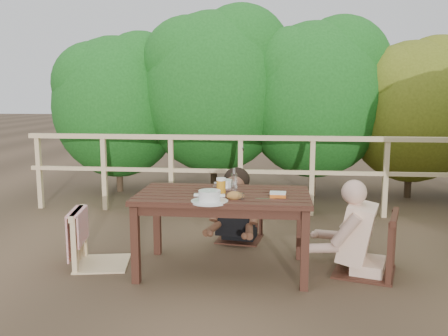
# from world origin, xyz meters

# --- Properties ---
(ground) EXTENTS (60.00, 60.00, 0.00)m
(ground) POSITION_xyz_m (0.00, 0.00, 0.00)
(ground) COLOR brown
(ground) RESTS_ON ground
(table) EXTENTS (1.47, 0.82, 0.68)m
(table) POSITION_xyz_m (0.00, 0.00, 0.34)
(table) COLOR #351B12
(table) RESTS_ON ground
(chair_left) EXTENTS (0.56, 0.56, 0.96)m
(chair_left) POSITION_xyz_m (-1.10, 0.02, 0.48)
(chair_left) COLOR #D8B887
(chair_left) RESTS_ON ground
(chair_far) EXTENTS (0.51, 0.51, 0.90)m
(chair_far) POSITION_xyz_m (0.07, 0.89, 0.45)
(chair_far) COLOR #351B12
(chair_far) RESTS_ON ground
(chair_right) EXTENTS (0.64, 0.64, 1.03)m
(chair_right) POSITION_xyz_m (1.22, 0.07, 0.51)
(chair_right) COLOR #351B12
(chair_right) RESTS_ON ground
(woman) EXTENTS (0.57, 0.66, 1.21)m
(woman) POSITION_xyz_m (0.07, 0.91, 0.60)
(woman) COLOR black
(woman) RESTS_ON ground
(diner_right) EXTENTS (0.78, 0.70, 1.33)m
(diner_right) POSITION_xyz_m (1.25, 0.07, 0.66)
(diner_right) COLOR beige
(diner_right) RESTS_ON ground
(railing) EXTENTS (5.60, 0.10, 1.01)m
(railing) POSITION_xyz_m (0.00, 2.00, 0.51)
(railing) COLOR #D8B887
(railing) RESTS_ON ground
(hedge_row) EXTENTS (6.60, 1.60, 3.80)m
(hedge_row) POSITION_xyz_m (0.40, 3.20, 1.90)
(hedge_row) COLOR #185318
(hedge_row) RESTS_ON ground
(soup_near) EXTENTS (0.30, 0.30, 0.10)m
(soup_near) POSITION_xyz_m (-0.08, -0.31, 0.73)
(soup_near) COLOR white
(soup_near) RESTS_ON table
(soup_far) EXTENTS (0.24, 0.24, 0.08)m
(soup_far) POSITION_xyz_m (-0.01, 0.26, 0.72)
(soup_far) COLOR white
(soup_far) RESTS_ON table
(bread_roll) EXTENTS (0.13, 0.10, 0.07)m
(bread_roll) POSITION_xyz_m (0.11, -0.21, 0.71)
(bread_roll) COLOR #AB702F
(bread_roll) RESTS_ON table
(beer_glass) EXTENTS (0.08, 0.08, 0.16)m
(beer_glass) POSITION_xyz_m (-0.01, -0.06, 0.76)
(beer_glass) COLOR orange
(beer_glass) RESTS_ON table
(bottle) EXTENTS (0.05, 0.05, 0.22)m
(bottle) POSITION_xyz_m (0.09, 0.05, 0.79)
(bottle) COLOR white
(bottle) RESTS_ON table
(tumbler) EXTENTS (0.06, 0.06, 0.07)m
(tumbler) POSITION_xyz_m (0.17, -0.24, 0.71)
(tumbler) COLOR silver
(tumbler) RESTS_ON table
(butter_tub) EXTENTS (0.14, 0.10, 0.06)m
(butter_tub) POSITION_xyz_m (0.46, -0.11, 0.71)
(butter_tub) COLOR white
(butter_tub) RESTS_ON table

